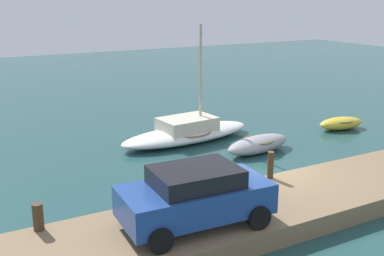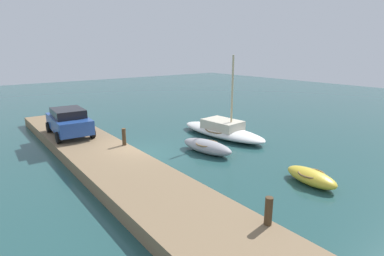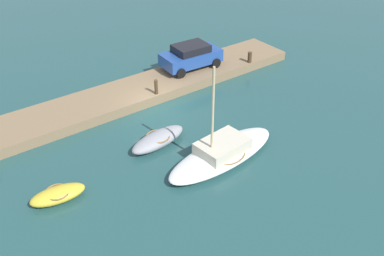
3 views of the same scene
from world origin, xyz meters
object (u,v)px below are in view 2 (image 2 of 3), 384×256
(dinghy_yellow, at_px, (311,177))
(parked_car, at_px, (69,121))
(mooring_post_mid_east, at_px, (269,211))
(sailboat_white, at_px, (222,130))
(mooring_post_mid_west, at_px, (124,137))
(mooring_post_west, at_px, (79,115))
(rowboat_grey, at_px, (207,146))

(dinghy_yellow, xyz_separation_m, parked_car, (-11.92, -6.42, 1.11))
(mooring_post_mid_east, bearing_deg, sailboat_white, 143.56)
(sailboat_white, bearing_deg, mooring_post_mid_west, -99.48)
(mooring_post_mid_west, relative_size, mooring_post_mid_east, 1.06)
(dinghy_yellow, height_order, sailboat_white, sailboat_white)
(dinghy_yellow, distance_m, sailboat_white, 7.87)
(mooring_post_west, height_order, mooring_post_mid_east, mooring_post_mid_east)
(sailboat_white, xyz_separation_m, mooring_post_mid_west, (-0.49, -6.70, 0.61))
(sailboat_white, xyz_separation_m, parked_car, (-4.30, -8.40, 0.99))
(sailboat_white, distance_m, mooring_post_west, 10.43)
(dinghy_yellow, xyz_separation_m, mooring_post_west, (-15.60, -4.71, 0.64))
(rowboat_grey, height_order, mooring_post_mid_west, mooring_post_mid_west)
(rowboat_grey, xyz_separation_m, parked_car, (-6.16, -5.50, 1.07))
(dinghy_yellow, bearing_deg, parked_car, -144.16)
(mooring_post_west, distance_m, mooring_post_mid_west, 7.49)
(rowboat_grey, height_order, sailboat_white, sailboat_white)
(dinghy_yellow, bearing_deg, mooring_post_mid_east, -65.35)
(mooring_post_west, bearing_deg, dinghy_yellow, 16.81)
(dinghy_yellow, height_order, mooring_post_west, mooring_post_west)
(sailboat_white, relative_size, mooring_post_mid_west, 7.38)
(mooring_post_mid_east, bearing_deg, parked_car, -172.73)
(rowboat_grey, xyz_separation_m, mooring_post_mid_east, (7.21, -3.80, 0.66))
(mooring_post_west, distance_m, mooring_post_mid_east, 17.05)
(mooring_post_mid_west, bearing_deg, mooring_post_mid_east, 0.00)
(sailboat_white, distance_m, parked_car, 9.49)
(mooring_post_west, xyz_separation_m, parked_car, (3.68, -1.71, 0.47))
(mooring_post_mid_west, height_order, parked_car, parked_car)
(mooring_post_mid_west, relative_size, parked_car, 0.23)
(sailboat_white, height_order, mooring_post_mid_east, sailboat_white)
(parked_car, bearing_deg, mooring_post_mid_west, 27.12)
(mooring_post_mid_west, bearing_deg, parked_car, -155.87)
(parked_car, bearing_deg, dinghy_yellow, 31.30)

